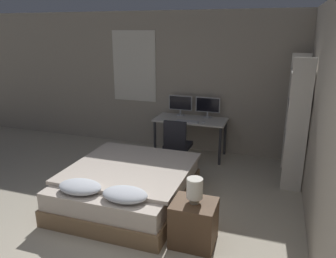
{
  "coord_description": "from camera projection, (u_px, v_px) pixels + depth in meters",
  "views": [
    {
      "loc": [
        1.64,
        -2.44,
        2.35
      ],
      "look_at": [
        -0.06,
        2.53,
        0.75
      ],
      "focal_mm": 35.0,
      "sensor_mm": 36.0,
      "label": 1
    }
  ],
  "objects": [
    {
      "name": "bed",
      "position": [
        128.0,
        186.0,
        4.59
      ],
      "size": [
        1.65,
        1.91,
        0.58
      ],
      "color": "#846647",
      "rests_on": "ground_plane"
    },
    {
      "name": "wall_back",
      "position": [
        190.0,
        83.0,
        6.39
      ],
      "size": [
        12.0,
        0.08,
        2.7
      ],
      "color": "#9E9384",
      "rests_on": "ground_plane"
    },
    {
      "name": "nightstand",
      "position": [
        194.0,
        223.0,
        3.7
      ],
      "size": [
        0.49,
        0.44,
        0.51
      ],
      "color": "brown",
      "rests_on": "ground_plane"
    },
    {
      "name": "bookshelf",
      "position": [
        297.0,
        114.0,
        4.97
      ],
      "size": [
        0.3,
        0.9,
        1.99
      ],
      "color": "beige",
      "rests_on": "ground_plane"
    },
    {
      "name": "monitor_left",
      "position": [
        180.0,
        104.0,
        6.4
      ],
      "size": [
        0.47,
        0.16,
        0.39
      ],
      "color": "#B7B7BC",
      "rests_on": "desk"
    },
    {
      "name": "office_chair",
      "position": [
        177.0,
        150.0,
        5.69
      ],
      "size": [
        0.52,
        0.52,
        0.9
      ],
      "color": "black",
      "rests_on": "ground_plane"
    },
    {
      "name": "bedside_lamp",
      "position": [
        195.0,
        188.0,
        3.57
      ],
      "size": [
        0.18,
        0.18,
        0.29
      ],
      "color": "gray",
      "rests_on": "nightstand"
    },
    {
      "name": "computer_mouse",
      "position": [
        203.0,
        122.0,
        5.88
      ],
      "size": [
        0.07,
        0.05,
        0.04
      ],
      "color": "#B7B7BC",
      "rests_on": "desk"
    },
    {
      "name": "desk",
      "position": [
        191.0,
        124.0,
        6.2
      ],
      "size": [
        1.34,
        0.65,
        0.73
      ],
      "color": "beige",
      "rests_on": "ground_plane"
    },
    {
      "name": "keyboard",
      "position": [
        188.0,
        121.0,
        5.98
      ],
      "size": [
        0.41,
        0.13,
        0.02
      ],
      "color": "#B7B7BC",
      "rests_on": "desk"
    },
    {
      "name": "wall_side_right",
      "position": [
        323.0,
        122.0,
        3.71
      ],
      "size": [
        0.06,
        12.0,
        2.7
      ],
      "color": "#9E9384",
      "rests_on": "ground_plane"
    },
    {
      "name": "monitor_right",
      "position": [
        208.0,
        106.0,
        6.23
      ],
      "size": [
        0.47,
        0.16,
        0.39
      ],
      "color": "#B7B7BC",
      "rests_on": "desk"
    }
  ]
}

